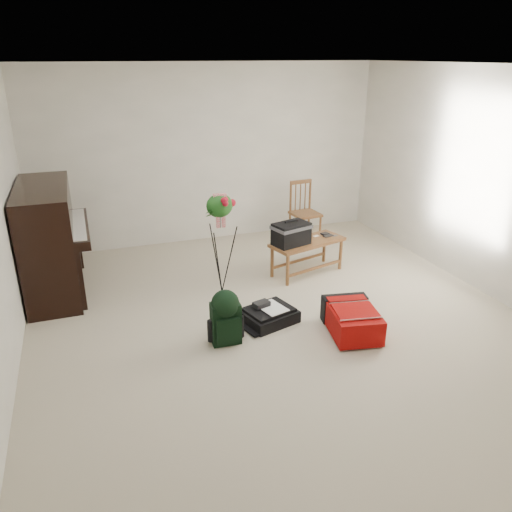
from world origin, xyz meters
name	(u,v)px	position (x,y,z in m)	size (l,w,h in m)	color
floor	(281,322)	(0.00, 0.00, 0.00)	(5.00, 5.50, 0.01)	#C1B49B
ceiling	(286,65)	(0.00, 0.00, 2.50)	(5.00, 5.50, 0.01)	white
wall_back	(210,155)	(0.00, 2.75, 1.25)	(5.00, 0.04, 2.50)	beige
wall_right	(493,185)	(2.50, 0.00, 1.25)	(0.04, 5.50, 2.50)	beige
piano	(51,242)	(-2.19, 1.60, 0.60)	(0.71, 1.50, 1.25)	black
bench	(295,235)	(0.62, 1.09, 0.52)	(1.03, 0.63, 0.74)	brown
dining_chair	(304,212)	(1.27, 2.20, 0.43)	(0.41, 0.41, 0.88)	brown
red_suitcase	(350,317)	(0.58, -0.38, 0.15)	(0.56, 0.73, 0.28)	#B10807
black_duffel	(269,315)	(-0.11, 0.06, 0.08)	(0.61, 0.54, 0.22)	black
green_backpack	(226,315)	(-0.64, -0.18, 0.30)	(0.29, 0.27, 0.55)	black
flower_stand	(221,244)	(-0.38, 0.90, 0.59)	(0.43, 0.43, 1.22)	black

